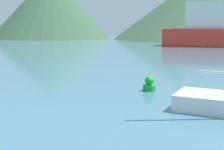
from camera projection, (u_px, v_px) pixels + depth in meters
name	position (u px, v px, depth m)	size (l,w,h in m)	color
buoy_marker	(149.00, 85.00, 16.45)	(0.68, 0.68, 0.78)	green
hill_west	(51.00, 6.00, 86.72)	(33.40, 33.40, 17.77)	#38563D
hill_central	(203.00, 6.00, 81.03)	(46.99, 46.99, 17.04)	#38563D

